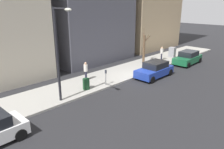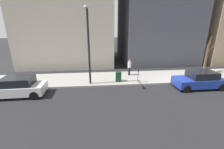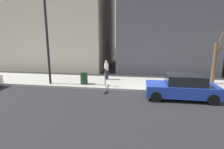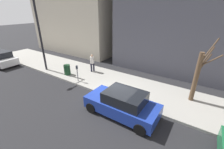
# 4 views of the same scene
# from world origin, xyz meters

# --- Properties ---
(ground_plane) EXTENTS (120.00, 120.00, 0.00)m
(ground_plane) POSITION_xyz_m (0.00, 0.00, 0.00)
(ground_plane) COLOR #232326
(sidewalk) EXTENTS (4.00, 36.00, 0.15)m
(sidewalk) POSITION_xyz_m (2.00, 0.00, 0.07)
(sidewalk) COLOR #9E9B93
(sidewalk) RESTS_ON ground
(parked_car_blue) EXTENTS (1.93, 4.21, 1.52)m
(parked_car_blue) POSITION_xyz_m (-1.05, -1.33, 0.74)
(parked_car_blue) COLOR #1E389E
(parked_car_blue) RESTS_ON ground
(parking_meter) EXTENTS (0.14, 0.10, 1.35)m
(parking_meter) POSITION_xyz_m (0.45, 3.77, 0.98)
(parking_meter) COLOR slate
(parking_meter) RESTS_ON sidewalk
(streetlamp) EXTENTS (1.97, 0.32, 6.50)m
(streetlamp) POSITION_xyz_m (0.28, 8.22, 4.02)
(streetlamp) COLOR black
(streetlamp) RESTS_ON sidewalk
(bare_tree) EXTENTS (1.40, 1.16, 4.02)m
(bare_tree) POSITION_xyz_m (2.62, -4.48, 1.95)
(bare_tree) COLOR brown
(bare_tree) RESTS_ON sidewalk
(trash_bin) EXTENTS (0.56, 0.56, 0.90)m
(trash_bin) POSITION_xyz_m (0.90, 5.55, 0.60)
(trash_bin) COLOR #14381E
(trash_bin) RESTS_ON sidewalk
(pedestrian_midblock) EXTENTS (0.37, 0.36, 1.66)m
(pedestrian_midblock) POSITION_xyz_m (2.72, 4.12, 1.09)
(pedestrian_midblock) COLOR #1E1E2D
(pedestrian_midblock) RESTS_ON sidewalk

